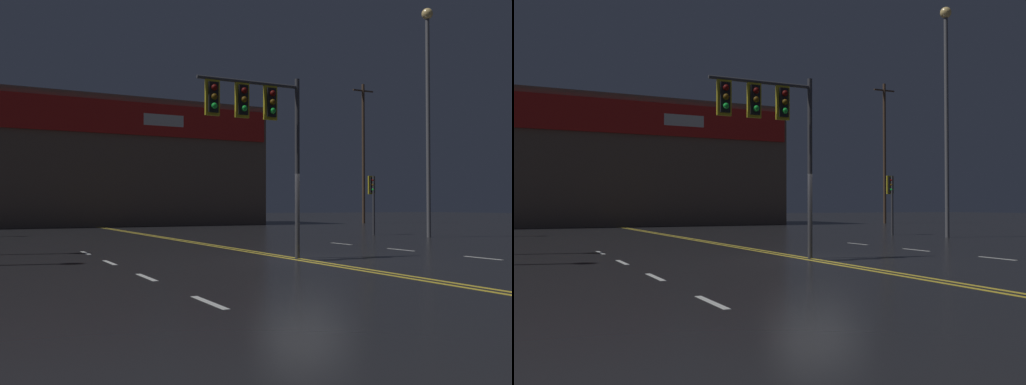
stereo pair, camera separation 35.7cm
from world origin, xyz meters
TOP-DOWN VIEW (x-y plane):
  - ground_plane at (0.00, 0.00)m, footprint 200.00×200.00m
  - road_markings at (1.02, -1.49)m, footprint 15.18×60.00m
  - traffic_signal_median at (-1.26, 0.57)m, footprint 3.25×0.36m
  - traffic_signal_corner_northeast at (10.91, 10.73)m, footprint 0.42×0.36m
  - streetlight_median_approach at (11.88, 7.53)m, footprint 0.56×0.56m
  - building_backdrop at (0.00, 33.82)m, footprint 27.91×10.23m
  - utility_pole_row at (1.76, 27.70)m, footprint 46.74×0.26m

SIDE VIEW (x-z plane):
  - ground_plane at x=0.00m, z-range 0.00..0.00m
  - road_markings at x=1.02m, z-range 0.00..0.01m
  - traffic_signal_corner_northeast at x=10.91m, z-range 0.74..3.93m
  - traffic_signal_median at x=-1.26m, z-range 1.48..6.81m
  - building_backdrop at x=0.00m, z-range 0.02..9.97m
  - utility_pole_row at x=1.76m, z-range 0.01..12.64m
  - streetlight_median_approach at x=11.88m, z-range 1.39..12.88m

